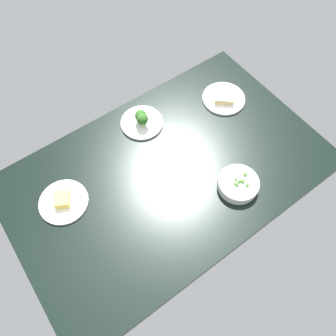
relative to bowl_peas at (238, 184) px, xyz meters
The scene contains 5 objects.
dining_table 28.92cm from the bowl_peas, 50.76° to the right, with size 128.86×80.74×4.00cm, color black.
bowl_peas is the anchor object (origin of this frame).
plate_sandwich 45.27cm from the bowl_peas, 123.67° to the right, with size 19.72×19.72×4.43cm.
plate_broccoli 49.87cm from the bowl_peas, 74.14° to the right, with size 18.70×18.70×8.63cm.
plate_cheese 68.45cm from the bowl_peas, 30.06° to the right, with size 19.03×19.03×4.45cm.
Camera 1 is at (38.47, 53.19, 122.15)cm, focal length 35.25 mm.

